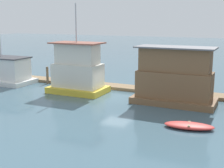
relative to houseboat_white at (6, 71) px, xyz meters
The scene contains 7 objects.
ground_plane 14.15m from the houseboat_white, ahead, with size 200.00×200.00×0.00m, color #426070.
dock_walkway 14.41m from the houseboat_white, 11.42° to the left, with size 42.40×1.96×0.30m, color #846B4C.
houseboat_white is the anchor object (origin of this frame).
houseboat_yellow 9.94m from the houseboat_white, ahead, with size 5.58×3.44×8.64m.
houseboat_brown 19.59m from the houseboat_white, ahead, with size 7.06×3.26×4.92m.
dinghy_red 23.01m from the houseboat_white, 16.29° to the right, with size 3.45×1.87×0.38m.
mooring_post_near_left 4.87m from the houseboat_white, 19.41° to the left, with size 0.27×0.27×1.93m, color brown.
Camera 1 is at (11.69, -26.05, 7.18)m, focal length 50.00 mm.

